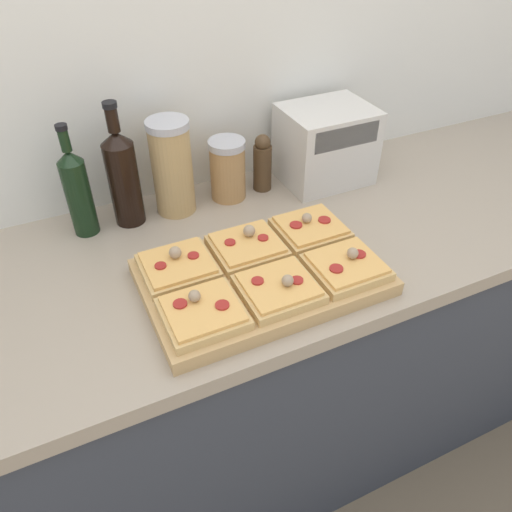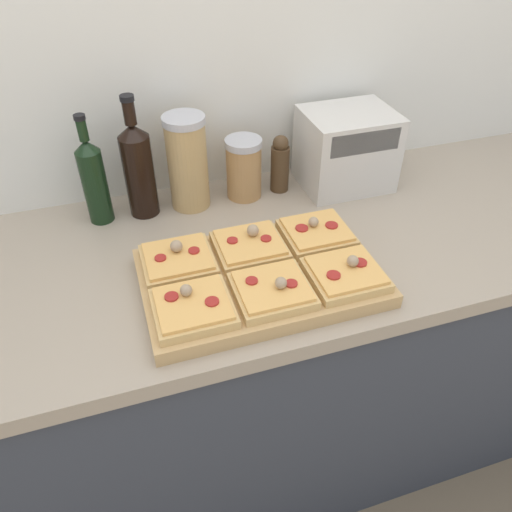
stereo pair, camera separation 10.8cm
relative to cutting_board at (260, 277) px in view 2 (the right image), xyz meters
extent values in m
cube|color=silver|center=(-0.02, 0.49, 0.35)|extent=(6.00, 0.06, 2.50)
cube|color=#333842|center=(-0.02, 0.14, -0.48)|extent=(2.60, 0.64, 0.84)
cube|color=gray|center=(-0.02, 0.14, -0.04)|extent=(2.63, 0.67, 0.04)
cube|color=tan|center=(0.00, 0.00, 0.00)|extent=(0.51, 0.32, 0.03)
cube|color=tan|center=(-0.16, 0.08, 0.03)|extent=(0.15, 0.14, 0.02)
cube|color=#E5A856|center=(-0.16, 0.08, 0.04)|extent=(0.14, 0.13, 0.01)
cylinder|color=maroon|center=(-0.20, 0.07, 0.05)|extent=(0.02, 0.02, 0.00)
cylinder|color=maroon|center=(-0.13, 0.08, 0.05)|extent=(0.02, 0.02, 0.00)
sphere|color=tan|center=(-0.16, 0.09, 0.06)|extent=(0.03, 0.03, 0.03)
cube|color=tan|center=(0.00, 0.08, 0.03)|extent=(0.15, 0.14, 0.02)
cube|color=#E5A856|center=(0.00, 0.08, 0.04)|extent=(0.14, 0.13, 0.01)
cylinder|color=maroon|center=(-0.04, 0.09, 0.05)|extent=(0.02, 0.02, 0.00)
cylinder|color=maroon|center=(0.04, 0.07, 0.05)|extent=(0.02, 0.02, 0.00)
sphere|color=tan|center=(0.01, 0.09, 0.06)|extent=(0.03, 0.03, 0.03)
cube|color=tan|center=(0.16, 0.08, 0.03)|extent=(0.15, 0.14, 0.02)
cube|color=#E5A856|center=(0.16, 0.08, 0.04)|extent=(0.14, 0.13, 0.01)
cylinder|color=maroon|center=(0.13, 0.08, 0.05)|extent=(0.03, 0.03, 0.00)
cylinder|color=maroon|center=(0.20, 0.07, 0.05)|extent=(0.03, 0.03, 0.00)
sphere|color=tan|center=(0.16, 0.09, 0.06)|extent=(0.02, 0.02, 0.02)
cube|color=tan|center=(-0.16, -0.08, 0.03)|extent=(0.15, 0.14, 0.02)
cube|color=#E5A856|center=(-0.16, -0.08, 0.04)|extent=(0.14, 0.13, 0.01)
cylinder|color=maroon|center=(-0.20, -0.05, 0.05)|extent=(0.03, 0.03, 0.00)
cylinder|color=maroon|center=(-0.13, -0.09, 0.05)|extent=(0.03, 0.03, 0.00)
sphere|color=tan|center=(-0.17, -0.05, 0.06)|extent=(0.02, 0.02, 0.02)
cube|color=tan|center=(0.00, -0.08, 0.03)|extent=(0.15, 0.14, 0.02)
cube|color=#E5A856|center=(0.00, -0.08, 0.04)|extent=(0.14, 0.13, 0.01)
cylinder|color=maroon|center=(-0.04, -0.05, 0.05)|extent=(0.03, 0.03, 0.00)
cylinder|color=maroon|center=(0.04, -0.09, 0.05)|extent=(0.03, 0.03, 0.00)
sphere|color=tan|center=(0.01, -0.09, 0.06)|extent=(0.02, 0.02, 0.02)
cube|color=tan|center=(0.16, -0.08, 0.03)|extent=(0.15, 0.14, 0.02)
cube|color=#E5A856|center=(0.16, -0.08, 0.04)|extent=(0.14, 0.13, 0.01)
cylinder|color=maroon|center=(0.13, -0.09, 0.05)|extent=(0.03, 0.03, 0.00)
cylinder|color=maroon|center=(0.20, -0.07, 0.05)|extent=(0.03, 0.03, 0.00)
sphere|color=tan|center=(0.18, -0.07, 0.06)|extent=(0.02, 0.02, 0.02)
cylinder|color=black|center=(-0.31, 0.36, 0.08)|extent=(0.06, 0.06, 0.19)
cone|color=black|center=(-0.31, 0.36, 0.19)|extent=(0.06, 0.06, 0.03)
cylinder|color=black|center=(-0.31, 0.36, 0.23)|extent=(0.02, 0.02, 0.05)
cylinder|color=black|center=(-0.31, 0.36, 0.26)|extent=(0.03, 0.03, 0.01)
cylinder|color=black|center=(-0.20, 0.36, 0.09)|extent=(0.08, 0.08, 0.21)
cone|color=black|center=(-0.20, 0.36, 0.21)|extent=(0.08, 0.08, 0.03)
cylinder|color=black|center=(-0.20, 0.36, 0.26)|extent=(0.03, 0.03, 0.06)
cylinder|color=black|center=(-0.20, 0.36, 0.29)|extent=(0.03, 0.03, 0.01)
cylinder|color=tan|center=(-0.08, 0.36, 0.10)|extent=(0.10, 0.10, 0.23)
cylinder|color=#B2B2B7|center=(-0.08, 0.36, 0.22)|extent=(0.11, 0.11, 0.02)
cylinder|color=#AD7F4C|center=(0.07, 0.36, 0.06)|extent=(0.09, 0.09, 0.15)
cylinder|color=#B2B2B7|center=(0.07, 0.36, 0.14)|extent=(0.10, 0.10, 0.02)
cylinder|color=#47331E|center=(0.17, 0.36, 0.05)|extent=(0.05, 0.05, 0.13)
sphere|color=#47331E|center=(0.17, 0.36, 0.12)|extent=(0.04, 0.04, 0.04)
cube|color=beige|center=(0.36, 0.34, 0.09)|extent=(0.24, 0.19, 0.21)
cube|color=black|center=(0.36, 0.25, 0.15)|extent=(0.19, 0.01, 0.06)
cube|color=black|center=(0.49, 0.34, 0.10)|extent=(0.02, 0.02, 0.02)
camera|label=1|loc=(-0.36, -0.73, 0.71)|focal=35.00mm
camera|label=2|loc=(-0.26, -0.77, 0.71)|focal=35.00mm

